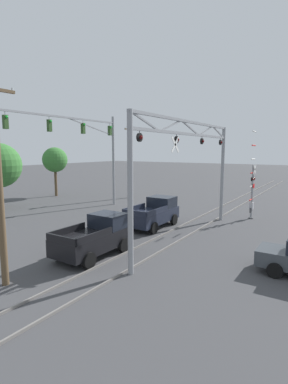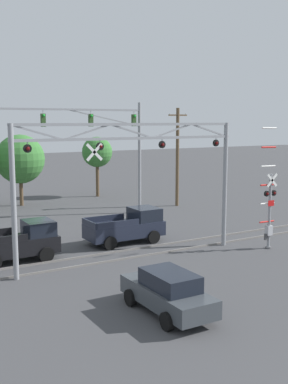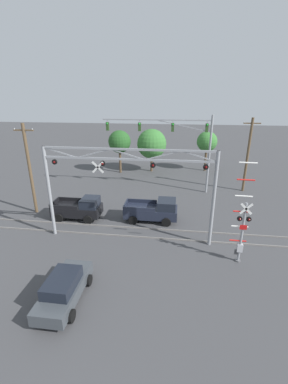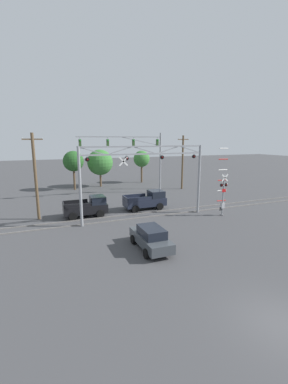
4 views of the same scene
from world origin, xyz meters
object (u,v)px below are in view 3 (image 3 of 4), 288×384
(crossing_gantry, at_px, (128,180))
(sedan_waiting, at_px, (64,288))
(traffic_signal_span, at_px, (182,139))
(utility_pole_left, at_px, (30,169))
(background_tree_far_right_verge, at_px, (120,142))
(utility_pole_right, at_px, (248,155))
(pickup_truck_lead, at_px, (154,210))
(background_tree_far_left_verge, at_px, (152,144))
(background_tree_beyond_span, at_px, (207,142))
(pickup_truck_following, at_px, (79,208))
(crossing_signal_mast, at_px, (242,231))

(crossing_gantry, bearing_deg, sedan_waiting, -108.28)
(sedan_waiting, bearing_deg, traffic_signal_span, 71.33)
(utility_pole_left, height_order, background_tree_far_right_verge, utility_pole_left)
(utility_pole_right, bearing_deg, crossing_gantry, -132.38)
(utility_pole_left, bearing_deg, utility_pole_right, 22.39)
(pickup_truck_lead, bearing_deg, background_tree_far_right_verge, 113.14)
(sedan_waiting, relative_size, background_tree_far_left_verge, 0.72)
(sedan_waiting, xyz_separation_m, background_tree_far_left_verge, (2.01, 25.95, 3.15))
(background_tree_beyond_span, relative_size, background_tree_far_right_verge, 0.96)
(utility_pole_left, relative_size, utility_pole_right, 1.00)
(background_tree_far_left_verge, bearing_deg, traffic_signal_span, -62.76)
(background_tree_beyond_span, xyz_separation_m, background_tree_far_left_verge, (-7.80, -1.31, -0.25))
(crossing_gantry, relative_size, pickup_truck_following, 2.89)
(crossing_gantry, relative_size, crossing_signal_mast, 1.81)
(crossing_signal_mast, bearing_deg, utility_pole_right, 76.35)
(pickup_truck_following, height_order, utility_pole_left, utility_pole_left)
(crossing_gantry, distance_m, background_tree_far_right_verge, 18.45)
(traffic_signal_span, xyz_separation_m, utility_pole_right, (7.39, 1.08, -1.78))
(pickup_truck_following, xyz_separation_m, utility_pole_right, (16.31, 9.36, 3.32))
(background_tree_far_left_verge, bearing_deg, utility_pole_right, -30.84)
(crossing_signal_mast, bearing_deg, background_tree_far_right_verge, 122.09)
(crossing_signal_mast, xyz_separation_m, traffic_signal_span, (-3.94, 13.12, 3.75))
(crossing_gantry, xyz_separation_m, utility_pole_left, (-9.71, 3.68, -0.56))
(pickup_truck_following, relative_size, sedan_waiting, 0.98)
(sedan_waiting, bearing_deg, background_tree_beyond_span, 70.21)
(traffic_signal_span, bearing_deg, crossing_signal_mast, -73.29)
(pickup_truck_lead, height_order, utility_pole_left, utility_pole_left)
(crossing_signal_mast, xyz_separation_m, background_tree_beyond_span, (-0.22, 22.35, 1.93))
(crossing_gantry, bearing_deg, pickup_truck_lead, 64.77)
(traffic_signal_span, distance_m, utility_pole_right, 7.67)
(crossing_gantry, distance_m, traffic_signal_span, 11.94)
(crossing_gantry, distance_m, pickup_truck_lead, 5.39)
(traffic_signal_span, distance_m, pickup_truck_following, 13.20)
(crossing_gantry, bearing_deg, background_tree_beyond_span, 69.71)
(pickup_truck_following, bearing_deg, crossing_gantry, -30.17)
(pickup_truck_lead, xyz_separation_m, utility_pole_left, (-11.30, 0.30, 3.32))
(crossing_signal_mast, bearing_deg, pickup_truck_following, 159.40)
(sedan_waiting, bearing_deg, background_tree_far_right_verge, 95.45)
(pickup_truck_lead, distance_m, background_tree_beyond_span, 18.39)
(utility_pole_left, xyz_separation_m, background_tree_far_right_verge, (5.11, 14.18, 0.11))
(background_tree_far_left_verge, bearing_deg, sedan_waiting, -94.43)
(traffic_signal_span, relative_size, sedan_waiting, 2.72)
(pickup_truck_lead, relative_size, utility_pole_left, 0.56)
(crossing_signal_mast, distance_m, background_tree_far_left_verge, 22.58)
(crossing_gantry, height_order, background_tree_far_left_verge, crossing_gantry)
(pickup_truck_lead, height_order, sedan_waiting, pickup_truck_lead)
(crossing_signal_mast, height_order, traffic_signal_span, traffic_signal_span)
(utility_pole_right, distance_m, background_tree_far_left_verge, 13.36)
(utility_pole_left, distance_m, background_tree_far_left_verge, 18.15)
(crossing_signal_mast, xyz_separation_m, pickup_truck_following, (-12.86, 4.83, -1.35))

